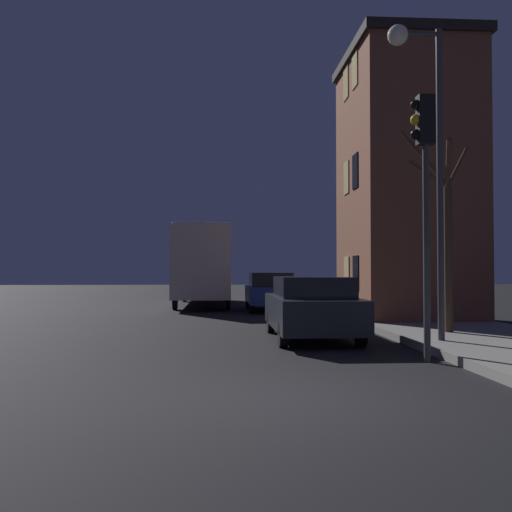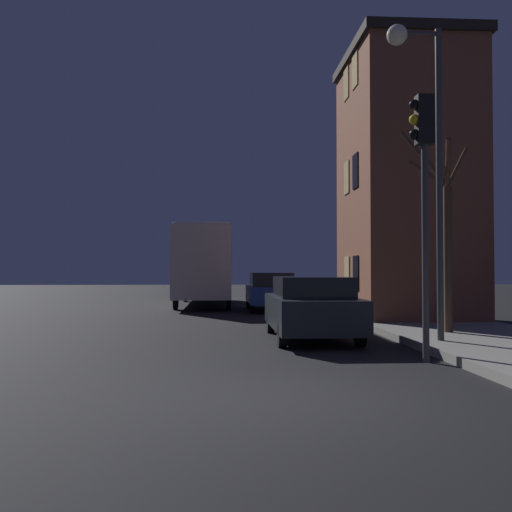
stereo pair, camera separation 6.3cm
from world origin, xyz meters
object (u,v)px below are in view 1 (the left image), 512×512
Objects in this scene: streetlamp at (423,122)px; traffic_light at (424,172)px; car_mid_lane at (270,291)px; bare_tree at (445,233)px; car_near_lane at (312,307)px; bus at (204,261)px.

traffic_light is at bearing -109.79° from streetlamp.
car_mid_lane is at bearing 96.95° from traffic_light.
car_near_lane is (-3.24, 0.17, -1.78)m from bare_tree.
bare_tree is 1.09× the size of car_mid_lane.
traffic_light is 3.84m from bare_tree.
bus is (-5.09, 15.57, -2.68)m from streetlamp.
streetlamp is at bearing -39.28° from car_near_lane.
bus is at bearing 113.88° from bare_tree.
car_mid_lane is (-1.63, 13.37, -2.62)m from traffic_light.
car_mid_lane is (-3.36, 10.05, -1.74)m from bare_tree.
streetlamp is 4.89m from car_near_lane.
streetlamp is at bearing -79.04° from car_mid_lane.
bare_tree is 3.70m from car_near_lane.
bus is at bearing 108.10° from streetlamp.
streetlamp is 0.68× the size of bus.
car_mid_lane is (-0.12, 9.89, 0.05)m from car_near_lane.
traffic_light is at bearing -66.56° from car_near_lane.
bare_tree reaches higher than traffic_light.
streetlamp is at bearing -125.02° from bare_tree.
streetlamp is 16.59m from bus.
bare_tree reaches higher than car_mid_lane.
car_near_lane is at bearing 140.72° from streetlamp.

